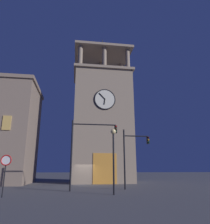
# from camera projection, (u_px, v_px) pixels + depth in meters

# --- Properties ---
(ground_plane) EXTENTS (200.00, 200.00, 0.00)m
(ground_plane) POSITION_uv_depth(u_px,v_px,m) (85.00, 185.00, 25.92)
(ground_plane) COLOR #4C4C51
(clocktower) EXTENTS (9.31, 6.80, 23.79)m
(clocktower) POSITION_uv_depth(u_px,v_px,m) (102.00, 122.00, 32.40)
(clocktower) COLOR gray
(clocktower) RESTS_ON ground_plane
(traffic_signal_near) EXTENTS (4.46, 0.41, 6.55)m
(traffic_signal_near) POSITION_uv_depth(u_px,v_px,m) (86.00, 142.00, 19.98)
(traffic_signal_near) COLOR black
(traffic_signal_near) RESTS_ON ground_plane
(traffic_signal_mid) EXTENTS (2.77, 0.41, 5.93)m
(traffic_signal_mid) POSITION_uv_depth(u_px,v_px,m) (132.00, 150.00, 21.32)
(traffic_signal_mid) COLOR black
(traffic_signal_mid) RESTS_ON ground_plane
(street_lamp) EXTENTS (0.44, 0.44, 5.17)m
(street_lamp) POSITION_uv_depth(u_px,v_px,m) (113.00, 148.00, 16.97)
(street_lamp) COLOR black
(street_lamp) RESTS_ON ground_plane
(no_horn_sign) EXTENTS (0.78, 0.14, 2.94)m
(no_horn_sign) POSITION_uv_depth(u_px,v_px,m) (6.00, 164.00, 15.09)
(no_horn_sign) COLOR black
(no_horn_sign) RESTS_ON ground_plane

